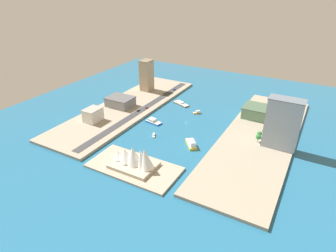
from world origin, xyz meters
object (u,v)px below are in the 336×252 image
(water_taxi_orange, at_px, (197,112))
(traffic_light_waterfront, at_px, (164,96))
(tower_tall_glass, at_px, (283,124))
(hotel_broad_white, at_px, (93,115))
(opera_landmark, at_px, (134,158))
(ferry_yellow_fast, at_px, (191,143))
(terminal_long_green, at_px, (262,113))
(sailboat_small_white, at_px, (154,135))
(taxi_yellow_cab, at_px, (163,94))
(warehouse_low_gray, at_px, (120,101))
(hatchback_blue, at_px, (174,90))
(suv_black, at_px, (138,110))
(barge_flat_brown, at_px, (181,103))
(apartment_midrise_tan, at_px, (147,75))
(pickup_red, at_px, (147,108))
(catamaran_blue, at_px, (153,121))

(water_taxi_orange, distance_m, traffic_light_waterfront, 59.32)
(tower_tall_glass, height_order, hotel_broad_white, tower_tall_glass)
(opera_landmark, bearing_deg, traffic_light_waterfront, -69.33)
(ferry_yellow_fast, height_order, water_taxi_orange, ferry_yellow_fast)
(terminal_long_green, bearing_deg, sailboat_small_white, 46.55)
(hotel_broad_white, xyz_separation_m, traffic_light_waterfront, (-36.70, -98.78, -3.09))
(water_taxi_orange, xyz_separation_m, tower_tall_glass, (-102.40, 37.43, 26.21))
(taxi_yellow_cab, bearing_deg, warehouse_low_gray, 65.85)
(hatchback_blue, bearing_deg, taxi_yellow_cab, 77.92)
(traffic_light_waterfront, bearing_deg, tower_tall_glass, 161.16)
(suv_black, relative_size, taxi_yellow_cab, 0.97)
(ferry_yellow_fast, xyz_separation_m, tower_tall_glass, (-76.01, -35.85, 25.04))
(barge_flat_brown, relative_size, taxi_yellow_cab, 5.33)
(apartment_midrise_tan, relative_size, pickup_red, 10.23)
(barge_flat_brown, bearing_deg, traffic_light_waterfront, -1.42)
(suv_black, relative_size, hatchback_blue, 0.90)
(water_taxi_orange, xyz_separation_m, warehouse_low_gray, (93.07, 32.20, 7.34))
(apartment_midrise_tan, bearing_deg, water_taxi_orange, 160.20)
(ferry_yellow_fast, distance_m, taxi_yellow_cab, 137.73)
(catamaran_blue, xyz_separation_m, water_taxi_orange, (-33.95, -48.00, -0.28))
(tower_tall_glass, xyz_separation_m, terminal_long_green, (29.38, -57.27, -18.20))
(ferry_yellow_fast, height_order, opera_landmark, opera_landmark)
(hotel_broad_white, relative_size, terminal_long_green, 0.47)
(apartment_midrise_tan, bearing_deg, sailboat_small_white, 126.00)
(apartment_midrise_tan, bearing_deg, hotel_broad_white, 91.26)
(ferry_yellow_fast, bearing_deg, terminal_long_green, -116.60)
(opera_landmark, bearing_deg, hatchback_blue, -72.04)
(catamaran_blue, distance_m, water_taxi_orange, 58.80)
(apartment_midrise_tan, distance_m, taxi_yellow_cab, 37.30)
(traffic_light_waterfront, bearing_deg, ferry_yellow_fast, 132.65)
(barge_flat_brown, distance_m, apartment_midrise_tan, 71.49)
(apartment_midrise_tan, bearing_deg, taxi_yellow_cab, 170.28)
(warehouse_low_gray, bearing_deg, taxi_yellow_cab, -114.15)
(ferry_yellow_fast, xyz_separation_m, catamaran_blue, (60.34, -25.28, -0.89))
(water_taxi_orange, bearing_deg, tower_tall_glass, 159.92)
(opera_landmark, bearing_deg, taxi_yellow_cab, -68.04)
(catamaran_blue, xyz_separation_m, tower_tall_glass, (-136.35, -10.57, 25.93))
(ferry_yellow_fast, xyz_separation_m, warehouse_low_gray, (119.46, -41.08, 6.16))
(sailboat_small_white, bearing_deg, catamaran_blue, -56.87)
(catamaran_blue, bearing_deg, pickup_red, -44.81)
(tower_tall_glass, relative_size, hotel_broad_white, 2.43)
(suv_black, bearing_deg, hotel_broad_white, 58.11)
(taxi_yellow_cab, bearing_deg, tower_tall_glass, 158.32)
(traffic_light_waterfront, bearing_deg, pickup_red, 86.16)
(water_taxi_orange, bearing_deg, hatchback_blue, -41.27)
(terminal_long_green, bearing_deg, traffic_light_waterfront, 1.34)
(apartment_midrise_tan, height_order, pickup_red, apartment_midrise_tan)
(traffic_light_waterfront, bearing_deg, apartment_midrise_tan, -24.27)
(hatchback_blue, bearing_deg, tower_tall_glass, 150.95)
(warehouse_low_gray, relative_size, opera_landmark, 0.77)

